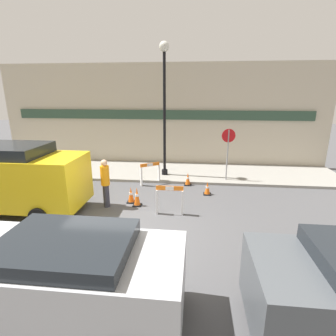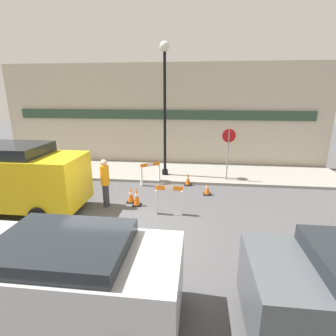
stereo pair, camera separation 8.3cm
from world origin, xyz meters
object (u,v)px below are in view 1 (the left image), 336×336
at_px(work_van, 5,175).
at_px(stop_sign, 228,146).
at_px(parked_car_1, 69,275).
at_px(streetlamp_post, 164,94).
at_px(person_worker, 105,181).

bearing_deg(work_van, stop_sign, 26.26).
xyz_separation_m(stop_sign, parked_car_1, (-3.55, -8.03, -0.74)).
height_order(streetlamp_post, person_worker, streetlamp_post).
bearing_deg(stop_sign, work_van, 21.03).
bearing_deg(person_worker, streetlamp_post, 33.26).
bearing_deg(streetlamp_post, parked_car_1, -94.40).
height_order(parked_car_1, work_van, work_van).
height_order(streetlamp_post, parked_car_1, streetlamp_post).
height_order(person_worker, parked_car_1, person_worker).
height_order(stop_sign, work_van, stop_sign).
bearing_deg(person_worker, work_van, 158.57).
relative_size(streetlamp_post, work_van, 1.12).
bearing_deg(stop_sign, parked_car_1, 60.89).
bearing_deg(person_worker, stop_sign, 2.75).
relative_size(streetlamp_post, stop_sign, 2.56).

